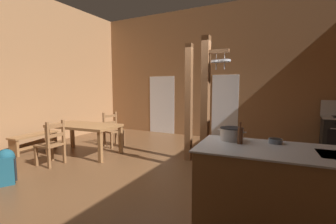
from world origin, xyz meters
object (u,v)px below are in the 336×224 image
Objects in this scene: stockpot_on_counter at (232,134)px; bottle_tall_on_counter at (240,135)px; ladderback_chair_by_post at (52,144)px; mixing_bowl_on_counter at (275,141)px; dining_table at (84,128)px; backpack at (6,165)px; bench_along_left_wall at (34,139)px; kitchen_island at (293,191)px; ladderback_chair_near_window at (113,130)px.

bottle_tall_on_counter is at bearing -49.47° from stockpot_on_counter.
bottle_tall_on_counter is at bearing -2.99° from ladderback_chair_by_post.
dining_table is at bearing 168.47° from mixing_bowl_on_counter.
bottle_tall_on_counter is (0.13, -0.16, 0.02)m from stockpot_on_counter.
backpack is at bearing -168.07° from bottle_tall_on_counter.
dining_table is 1.45× the size of bench_along_left_wall.
bottle_tall_on_counter is (5.27, -0.73, 0.74)m from bench_along_left_wall.
ladderback_chair_near_window reaches higher than kitchen_island.
bench_along_left_wall is at bearing 159.56° from ladderback_chair_by_post.
stockpot_on_counter is at bearing -172.32° from mixing_bowl_on_counter.
ladderback_chair_by_post reaches higher than dining_table.
kitchen_island is 4.87m from ladderback_chair_near_window.
dining_table is 4.37m from mixing_bowl_on_counter.
dining_table is at bearing 95.02° from backpack.
mixing_bowl_on_counter reaches higher than bench_along_left_wall.
ladderback_chair_near_window reaches higher than dining_table.
bottle_tall_on_counter is (3.79, -2.05, 0.59)m from ladderback_chair_near_window.
stockpot_on_counter reaches higher than ladderback_chair_near_window.
dining_table reaches higher than bench_along_left_wall.
bottle_tall_on_counter is at bearing 11.93° from backpack.
stockpot_on_counter reaches higher than bench_along_left_wall.
dining_table is 0.92m from ladderback_chair_by_post.
backpack is at bearing -84.98° from dining_table.
ladderback_chair_by_post is (-0.08, -1.85, 0.00)m from ladderback_chair_near_window.
kitchen_island is 0.61m from mixing_bowl_on_counter.
bench_along_left_wall is at bearing 136.04° from backpack.
bench_along_left_wall is 3.23× the size of stockpot_on_counter.
mixing_bowl_on_counter is at bearing 7.68° from stockpot_on_counter.
stockpot_on_counter is 2.26× the size of mixing_bowl_on_counter.
ladderback_chair_by_post is 1.50m from bench_along_left_wall.
bottle_tall_on_counter is (3.87, -0.20, 0.59)m from ladderback_chair_by_post.
ladderback_chair_by_post is (-4.47, 0.25, -0.01)m from kitchen_island.
bottle_tall_on_counter is (3.87, -1.10, 0.39)m from dining_table.
dining_table is 4.69× the size of stockpot_on_counter.
stockpot_on_counter is (3.74, -0.94, 0.36)m from dining_table.
ladderback_chair_near_window is at bearing 156.47° from mixing_bowl_on_counter.
ladderback_chair_by_post is 2.53× the size of stockpot_on_counter.
ladderback_chair_by_post is (0.00, -0.90, -0.20)m from dining_table.
ladderback_chair_near_window is 0.78× the size of bench_along_left_wall.
stockpot_on_counter reaches higher than backpack.
mixing_bowl_on_counter is 0.61× the size of bottle_tall_on_counter.
stockpot_on_counter is at bearing -14.15° from dining_table.
ladderback_chair_near_window is at bearing 41.92° from bench_along_left_wall.
backpack is at bearing -165.26° from stockpot_on_counter.
ladderback_chair_by_post is at bearing 179.30° from stockpot_on_counter.
ladderback_chair_near_window is at bearing 152.61° from stockpot_on_counter.
ladderback_chair_by_post is at bearing 176.75° from kitchen_island.
bottle_tall_on_counter is at bearing -7.83° from bench_along_left_wall.
ladderback_chair_by_post is 0.78× the size of bench_along_left_wall.
stockpot_on_counter is at bearing 164.22° from kitchen_island.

